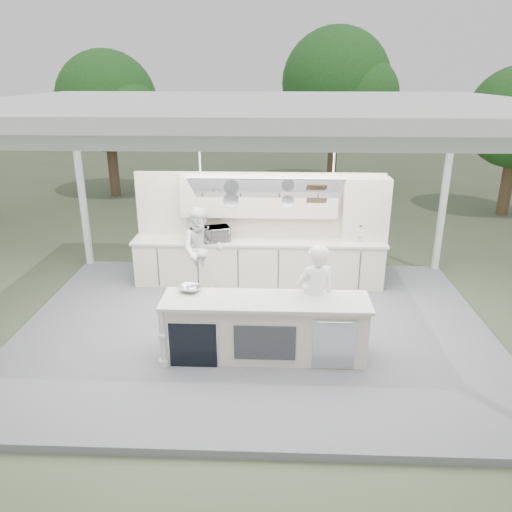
{
  "coord_description": "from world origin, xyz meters",
  "views": [
    {
      "loc": [
        0.33,
        -7.6,
        4.24
      ],
      "look_at": [
        0.01,
        0.4,
        1.27
      ],
      "focal_mm": 35.0,
      "sensor_mm": 36.0,
      "label": 1
    }
  ],
  "objects_px": {
    "demo_island": "(264,328)",
    "head_chef": "(315,298)",
    "back_counter": "(259,262)",
    "sous_chef": "(202,250)"
  },
  "relations": [
    {
      "from": "head_chef",
      "to": "sous_chef",
      "type": "distance_m",
      "value": 3.02
    },
    {
      "from": "demo_island",
      "to": "back_counter",
      "type": "xyz_separation_m",
      "value": [
        -0.18,
        2.81,
        0.0
      ]
    },
    {
      "from": "back_counter",
      "to": "head_chef",
      "type": "distance_m",
      "value": 2.76
    },
    {
      "from": "demo_island",
      "to": "head_chef",
      "type": "bearing_deg",
      "value": 18.02
    },
    {
      "from": "sous_chef",
      "to": "demo_island",
      "type": "bearing_deg",
      "value": -63.39
    },
    {
      "from": "demo_island",
      "to": "sous_chef",
      "type": "xyz_separation_m",
      "value": [
        -1.28,
        2.46,
        0.37
      ]
    },
    {
      "from": "demo_island",
      "to": "back_counter",
      "type": "distance_m",
      "value": 2.82
    },
    {
      "from": "demo_island",
      "to": "back_counter",
      "type": "bearing_deg",
      "value": 93.63
    },
    {
      "from": "demo_island",
      "to": "back_counter",
      "type": "height_order",
      "value": "same"
    },
    {
      "from": "head_chef",
      "to": "demo_island",
      "type": "bearing_deg",
      "value": -2.03
    }
  ]
}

